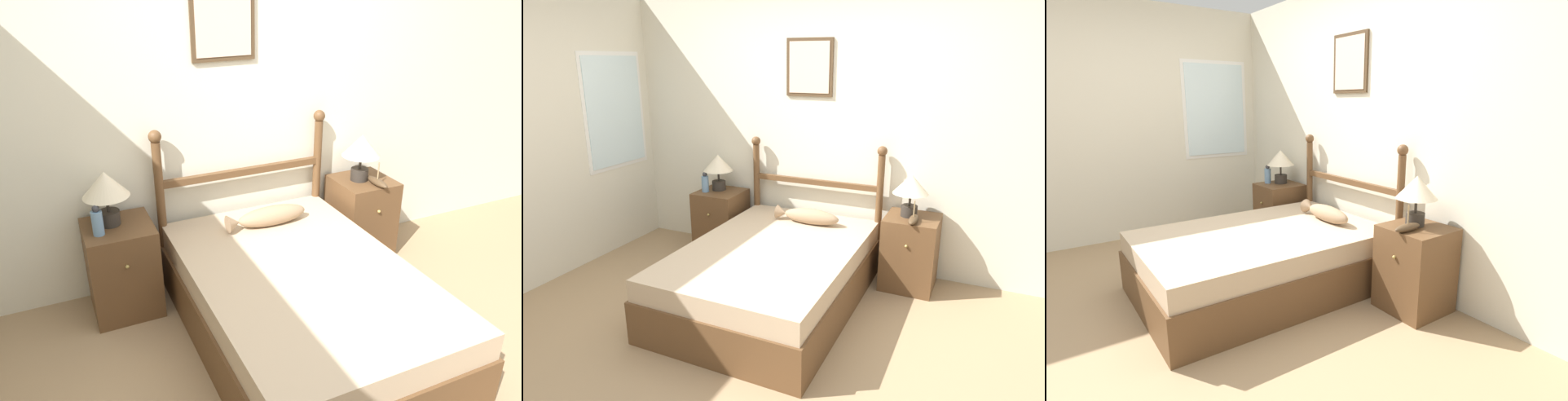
% 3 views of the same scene
% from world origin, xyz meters
% --- Properties ---
extents(wall_back, '(6.40, 0.08, 2.55)m').
position_xyz_m(wall_back, '(-0.00, 1.73, 1.28)').
color(wall_back, beige).
rests_on(wall_back, ground_plane).
extents(bed, '(1.31, 1.92, 0.49)m').
position_xyz_m(bed, '(-0.11, 0.69, 0.24)').
color(bed, brown).
rests_on(bed, ground_plane).
extents(headboard, '(1.34, 0.09, 1.19)m').
position_xyz_m(headboard, '(-0.11, 1.62, 0.67)').
color(headboard, brown).
rests_on(headboard, ground_plane).
extents(nightstand_left, '(0.44, 0.46, 0.64)m').
position_xyz_m(nightstand_left, '(-1.07, 1.45, 0.32)').
color(nightstand_left, brown).
rests_on(nightstand_left, ground_plane).
extents(nightstand_right, '(0.44, 0.46, 0.64)m').
position_xyz_m(nightstand_right, '(0.84, 1.45, 0.32)').
color(nightstand_right, brown).
rests_on(nightstand_right, ground_plane).
extents(table_lamp_left, '(0.30, 0.30, 0.36)m').
position_xyz_m(table_lamp_left, '(-1.11, 1.49, 0.89)').
color(table_lamp_left, '#2D2823').
rests_on(table_lamp_left, nightstand_left).
extents(table_lamp_right, '(0.30, 0.30, 0.36)m').
position_xyz_m(table_lamp_right, '(0.80, 1.46, 0.89)').
color(table_lamp_right, '#2D2823').
rests_on(table_lamp_right, nightstand_right).
extents(bottle, '(0.07, 0.07, 0.20)m').
position_xyz_m(bottle, '(-1.19, 1.38, 0.73)').
color(bottle, '#668CB2').
rests_on(bottle, nightstand_left).
extents(model_boat, '(0.07, 0.24, 0.19)m').
position_xyz_m(model_boat, '(0.87, 1.31, 0.67)').
color(model_boat, '#4C3823').
rests_on(model_boat, nightstand_right).
extents(fish_pillow, '(0.59, 0.14, 0.14)m').
position_xyz_m(fish_pillow, '(-0.06, 1.31, 0.56)').
color(fish_pillow, '#997A5B').
rests_on(fish_pillow, bed).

